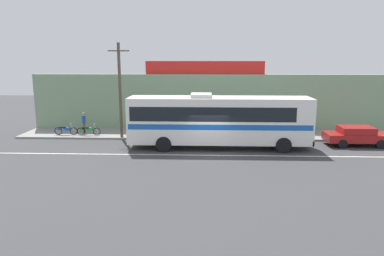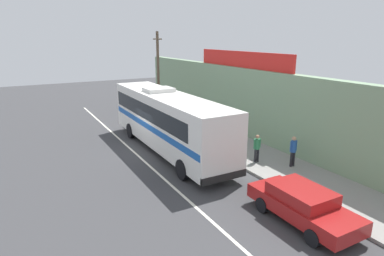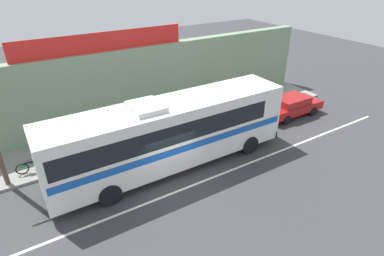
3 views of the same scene
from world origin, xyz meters
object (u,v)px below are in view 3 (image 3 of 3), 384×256
Objects in this scene: parked_car at (291,105)px; pedestrian_near_shop at (207,107)px; motorcycle_black at (35,163)px; pedestrian_by_curb at (213,95)px; intercity_bus at (170,131)px.

pedestrian_near_shop is at bearing 157.22° from parked_car.
pedestrian_near_shop is (10.54, 0.28, 0.48)m from motorcycle_black.
pedestrian_by_curb reaches higher than parked_car.
pedestrian_near_shop is (-5.43, 2.28, 0.31)m from parked_car.
parked_car is at bearing -22.78° from pedestrian_near_shop.
motorcycle_black is at bearing -178.48° from pedestrian_near_shop.
intercity_bus reaches higher than parked_car.
pedestrian_near_shop is at bearing -137.84° from pedestrian_by_curb.
motorcycle_black is 1.11× the size of pedestrian_by_curb.
pedestrian_near_shop is at bearing 36.52° from intercity_bus.
motorcycle_black is (-15.97, 2.00, -0.17)m from parked_car.
motorcycle_black is at bearing -172.56° from pedestrian_by_curb.
parked_car is 5.89m from pedestrian_near_shop.
pedestrian_by_curb is at bearing 42.16° from pedestrian_near_shop.
intercity_bus is 6.93m from motorcycle_black.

